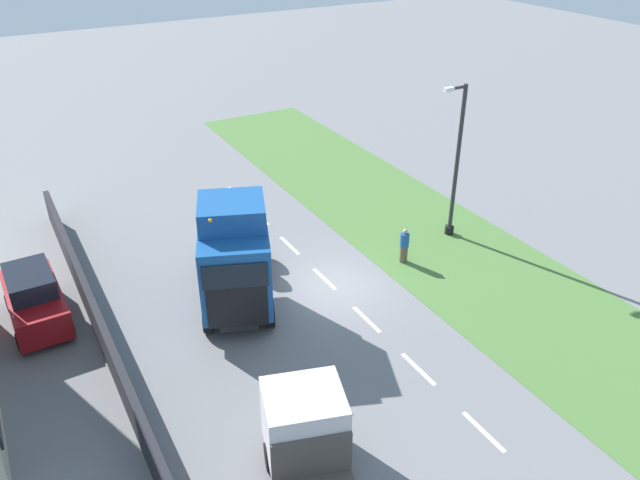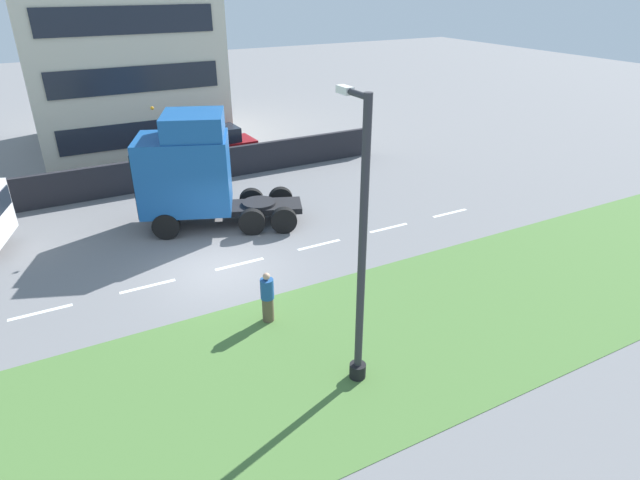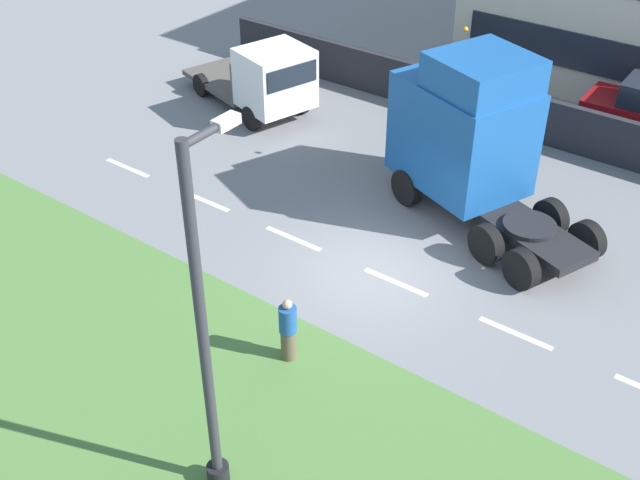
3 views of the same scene
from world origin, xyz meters
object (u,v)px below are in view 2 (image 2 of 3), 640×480
at_px(lamp_post, 360,266).
at_px(pedestrian, 267,298).
at_px(parked_car, 215,149).
at_px(lorry_cab, 192,172).

height_order(lamp_post, pedestrian, lamp_post).
relative_size(parked_car, lamp_post, 0.60).
height_order(lorry_cab, parked_car, lorry_cab).
height_order(parked_car, lamp_post, lamp_post).
bearing_deg(pedestrian, lamp_post, -163.38).
bearing_deg(lamp_post, pedestrian, 16.62).
xyz_separation_m(lorry_cab, parked_car, (6.76, -3.07, -1.26)).
relative_size(lorry_cab, parked_car, 1.52).
xyz_separation_m(lorry_cab, lamp_post, (-10.96, -0.84, 0.90)).
distance_m(parked_car, pedestrian, 14.77).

